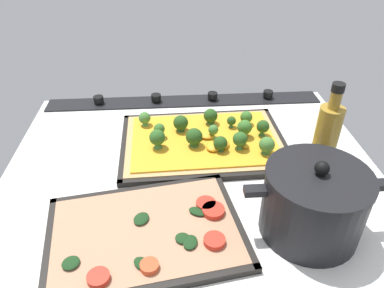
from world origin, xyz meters
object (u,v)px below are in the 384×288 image
object	(u,v)px
baking_tray_back	(146,234)
oil_bottle	(325,141)
baking_tray_front	(203,144)
veggie_pizza_back	(150,232)
broccoli_pizza	(206,138)
cooking_pot	(313,203)

from	to	relation	value
baking_tray_back	oil_bottle	bearing A→B (deg)	-158.52
baking_tray_front	veggie_pizza_back	distance (cm)	30.25
broccoli_pizza	veggie_pizza_back	size ratio (longest dim) A/B	1.08
broccoli_pizza	oil_bottle	size ratio (longest dim) A/B	1.74
baking_tray_front	oil_bottle	size ratio (longest dim) A/B	1.85
baking_tray_back	oil_bottle	world-z (taller)	oil_bottle
broccoli_pizza	baking_tray_back	size ratio (longest dim) A/B	1.00
cooking_pot	oil_bottle	distance (cm)	16.57
baking_tray_back	cooking_pot	xyz separation A→B (cm)	(-28.95, 0.51, 6.03)
veggie_pizza_back	broccoli_pizza	bearing A→B (deg)	-114.82
baking_tray_front	veggie_pizza_back	size ratio (longest dim) A/B	1.15
broccoli_pizza	baking_tray_front	bearing A→B (deg)	-7.66
baking_tray_back	oil_bottle	size ratio (longest dim) A/B	1.74
cooking_pot	baking_tray_back	bearing A→B (deg)	-1.02
broccoli_pizza	cooking_pot	size ratio (longest dim) A/B	1.52
baking_tray_front	oil_bottle	world-z (taller)	oil_bottle
baking_tray_front	oil_bottle	bearing A→B (deg)	150.37
baking_tray_front	cooking_pot	size ratio (longest dim) A/B	1.62
baking_tray_front	baking_tray_back	size ratio (longest dim) A/B	1.07
broccoli_pizza	veggie_pizza_back	distance (cm)	30.43
baking_tray_front	broccoli_pizza	xyz separation A→B (cm)	(-0.60, 0.08, 1.70)
baking_tray_front	veggie_pizza_back	xyz separation A→B (cm)	(12.17, 27.69, 0.71)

